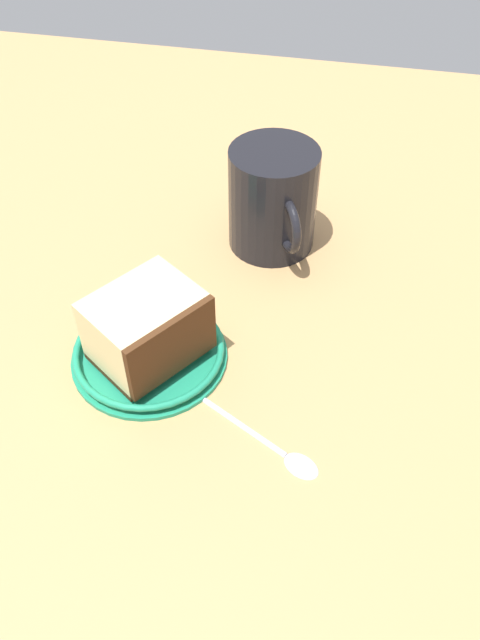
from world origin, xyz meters
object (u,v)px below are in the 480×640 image
object	(u,v)px
teaspoon	(279,448)
cake_slice	(147,328)
small_plate	(149,352)
tea_mug	(273,199)

from	to	relation	value
teaspoon	cake_slice	bearing A→B (deg)	60.89
small_plate	teaspoon	distance (cm)	14.80
small_plate	tea_mug	distance (cm)	20.58
cake_slice	small_plate	bearing A→B (deg)	55.48
small_plate	cake_slice	world-z (taller)	cake_slice
small_plate	cake_slice	distance (cm)	3.39
cake_slice	teaspoon	xyz separation A→B (cm)	(-7.06, -12.69, -3.74)
small_plate	teaspoon	xyz separation A→B (cm)	(-7.22, -12.92, -0.35)
cake_slice	tea_mug	bearing A→B (deg)	-22.21
small_plate	teaspoon	world-z (taller)	small_plate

